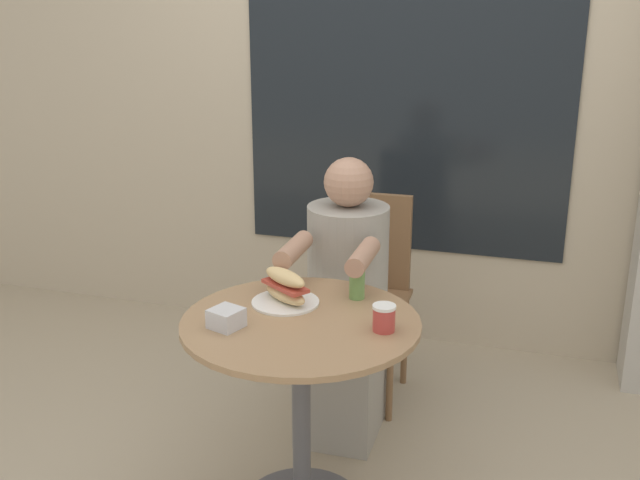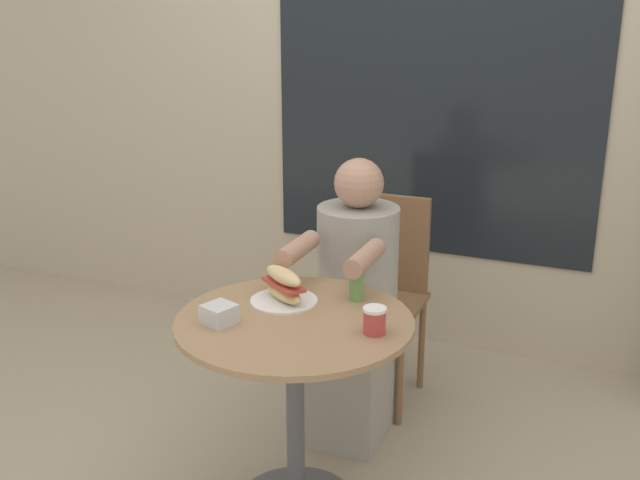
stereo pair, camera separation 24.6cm
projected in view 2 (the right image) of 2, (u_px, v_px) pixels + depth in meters
name	position (u px, v px, depth m)	size (l,w,h in m)	color
storefront_wall	(431.00, 58.00, 3.44)	(8.00, 0.09, 2.80)	#B7A88E
cafe_table	(295.00, 371.00, 2.40)	(0.76, 0.76, 0.70)	#997551
diner_chair	(382.00, 279.00, 3.19)	(0.39, 0.39, 0.87)	brown
seated_diner	(354.00, 318.00, 2.90)	(0.32, 0.56, 1.10)	gray
sandwich_on_plate	(284.00, 288.00, 2.46)	(0.22, 0.22, 0.12)	white
drink_cup	(375.00, 320.00, 2.24)	(0.07, 0.07, 0.08)	#B73D38
napkin_box	(220.00, 314.00, 2.31)	(0.11, 0.11, 0.06)	silver
condiment_bottle	(357.00, 282.00, 2.48)	(0.05, 0.05, 0.13)	#66934C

